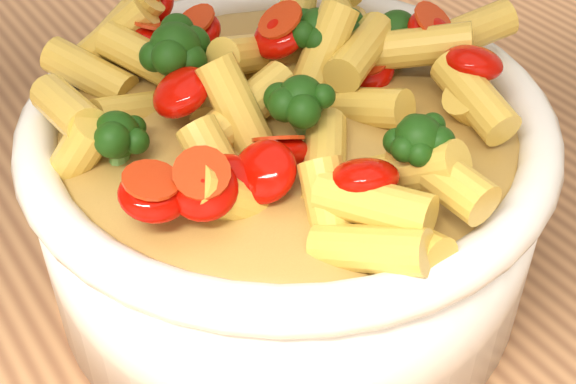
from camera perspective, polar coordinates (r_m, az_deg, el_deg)
table at (r=0.57m, az=-0.72°, el=-10.24°), size 1.20×0.80×0.90m
serving_bowl at (r=0.43m, az=-0.00°, el=0.14°), size 0.27×0.27×0.12m
pasta_salad at (r=0.39m, az=-0.00°, el=8.19°), size 0.21×0.21×0.05m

